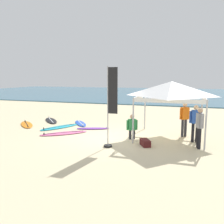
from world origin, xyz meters
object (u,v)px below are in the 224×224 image
object	(u,v)px
surfboard_black	(51,120)
gear_bag_near_tent	(145,143)
surfboard_purple	(93,128)
person_blue	(195,121)
person_orange	(184,117)
surfboard_blue	(80,123)
surfboard_pink	(64,133)
canopy_tent	(171,89)
person_grey	(200,125)
banner_flag	(110,111)
person_green	(132,126)
surfboard_cyan	(59,127)
surfboard_orange	(27,124)

from	to	relation	value
surfboard_black	gear_bag_near_tent	size ratio (longest dim) A/B	3.75
surfboard_purple	person_blue	bearing A→B (deg)	-11.38
surfboard_black	person_orange	world-z (taller)	person_orange
surfboard_blue	surfboard_pink	bearing A→B (deg)	-83.57
canopy_tent	surfboard_black	distance (m)	8.52
person_grey	gear_bag_near_tent	xyz separation A→B (m)	(-2.17, -0.34, -0.85)
surfboard_black	person_orange	bearing A→B (deg)	-10.26
surfboard_pink	surfboard_black	bearing A→B (deg)	132.09
banner_flag	surfboard_purple	bearing A→B (deg)	123.98
surfboard_blue	person_green	size ratio (longest dim) A/B	1.67
canopy_tent	banner_flag	xyz separation A→B (m)	(-2.28, -2.39, -0.81)
banner_flag	canopy_tent	bearing A→B (deg)	46.31
gear_bag_near_tent	person_orange	bearing A→B (deg)	54.35
surfboard_pink	person_orange	xyz separation A→B (m)	(5.99, 1.34, 0.95)
surfboard_blue	person_green	world-z (taller)	person_green
person_grey	banner_flag	size ratio (longest dim) A/B	0.50
person_green	surfboard_cyan	bearing A→B (deg)	165.99
surfboard_cyan	banner_flag	bearing A→B (deg)	-33.65
surfboard_orange	gear_bag_near_tent	distance (m)	8.05
surfboard_pink	person_blue	world-z (taller)	person_blue
surfboard_orange	surfboard_cyan	world-z (taller)	same
person_blue	surfboard_cyan	bearing A→B (deg)	173.97
gear_bag_near_tent	canopy_tent	bearing A→B (deg)	62.84
surfboard_cyan	surfboard_black	bearing A→B (deg)	134.29
gear_bag_near_tent	surfboard_pink	bearing A→B (deg)	169.35
surfboard_cyan	gear_bag_near_tent	distance (m)	5.82
person_blue	gear_bag_near_tent	distance (m)	2.56
canopy_tent	banner_flag	size ratio (longest dim) A/B	0.92
surfboard_cyan	surfboard_blue	bearing A→B (deg)	63.07
banner_flag	person_orange	bearing A→B (deg)	43.63
surfboard_blue	surfboard_black	world-z (taller)	same
surfboard_blue	person_green	distance (m)	4.72
surfboard_pink	surfboard_purple	world-z (taller)	same
surfboard_blue	surfboard_purple	xyz separation A→B (m)	(1.33, -1.08, 0.00)
person_orange	surfboard_black	bearing A→B (deg)	169.74
canopy_tent	gear_bag_near_tent	world-z (taller)	canopy_tent
person_blue	gear_bag_near_tent	size ratio (longest dim) A/B	2.85
person_grey	person_green	world-z (taller)	person_grey
surfboard_orange	person_grey	xyz separation A→B (m)	(9.94, -1.78, 0.95)
surfboard_orange	surfboard_purple	xyz separation A→B (m)	(4.36, 0.26, 0.00)
surfboard_blue	person_orange	size ratio (longest dim) A/B	1.17
surfboard_black	person_grey	distance (m)	9.87
surfboard_purple	surfboard_orange	bearing A→B (deg)	-176.64
surfboard_blue	surfboard_black	distance (m)	2.34
person_grey	surfboard_cyan	bearing A→B (deg)	167.18
surfboard_blue	gear_bag_near_tent	distance (m)	5.86
surfboard_blue	person_blue	size ratio (longest dim) A/B	1.17
surfboard_orange	person_orange	world-z (taller)	person_orange
surfboard_black	surfboard_pink	bearing A→B (deg)	-47.91
person_green	person_grey	bearing A→B (deg)	-10.94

